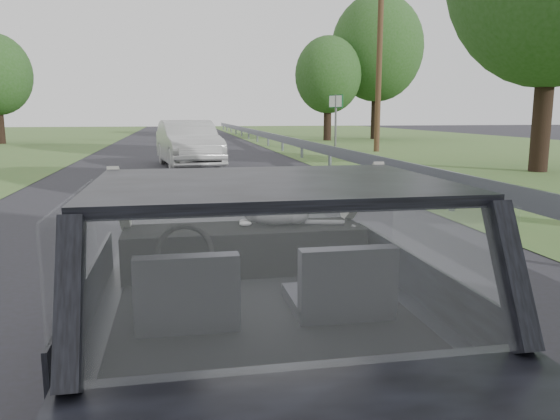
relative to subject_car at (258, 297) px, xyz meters
name	(u,v)px	position (x,y,z in m)	size (l,w,h in m)	color
ground	(259,414)	(0.00, 0.00, -0.72)	(140.00, 140.00, 0.00)	#2B2A33
subject_car	(258,297)	(0.00, 0.00, 0.00)	(1.80, 4.00, 1.45)	black
dashboard	(244,249)	(0.00, 0.62, 0.12)	(1.58, 0.45, 0.30)	black
driver_seat	(187,291)	(-0.40, -0.29, 0.16)	(0.50, 0.72, 0.42)	black
passenger_seat	(341,282)	(0.40, -0.29, 0.16)	(0.50, 0.72, 0.42)	black
steering_wheel	(185,252)	(-0.40, 0.33, 0.20)	(0.36, 0.36, 0.04)	black
cat	(277,213)	(0.23, 0.66, 0.36)	(0.56, 0.17, 0.25)	gray
guardrail	(370,161)	(4.30, 10.00, -0.15)	(0.05, 90.00, 0.32)	slate
other_car	(188,144)	(-0.04, 15.21, 0.03)	(1.82, 4.60, 1.51)	#ADADAD
highway_sign	(336,122)	(7.38, 23.41, 0.59)	(0.11, 1.05, 2.63)	#0F5224
utility_pole	(379,64)	(8.58, 20.84, 3.15)	(0.25, 0.25, 7.75)	#4D3223
tree_1	(551,14)	(10.27, 11.73, 3.82)	(6.00, 6.00, 9.10)	#1F4715
tree_2	(328,90)	(9.09, 31.05, 2.43)	(4.16, 4.16, 6.30)	#1F4715
tree_3	(376,70)	(12.77, 32.35, 3.84)	(6.03, 6.03, 9.14)	#1F4715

